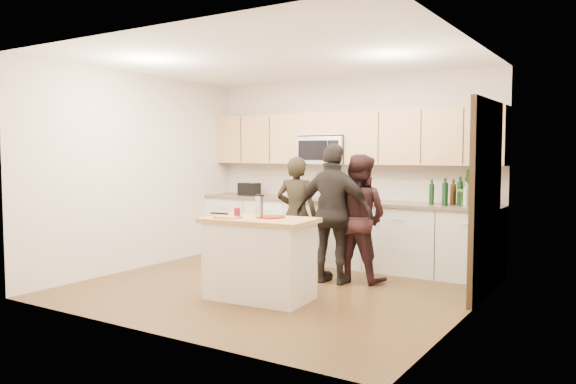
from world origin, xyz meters
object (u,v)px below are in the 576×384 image
Objects in this scene: woman_center at (358,218)px; woman_right at (334,214)px; toaster at (249,189)px; woman_left at (297,214)px; island at (260,258)px.

woman_right is at bearing 57.35° from woman_center.
toaster is at bearing -16.38° from woman_center.
woman_left is at bearing -2.36° from woman_center.
toaster is 0.18× the size of woman_right.
toaster is at bearing -31.26° from woman_right.
woman_left is 0.90× the size of woman_right.
toaster is 0.20× the size of woman_center.
woman_center reaches higher than toaster.
woman_right is (0.34, 1.11, 0.41)m from island.
toaster is at bearing 123.58° from island.
woman_right reaches higher than island.
woman_left is (1.31, -0.70, -0.26)m from toaster.
woman_left is (-0.42, 1.47, 0.33)m from island.
island is 3.98× the size of toaster.
woman_right is (0.76, -0.37, 0.08)m from woman_left.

